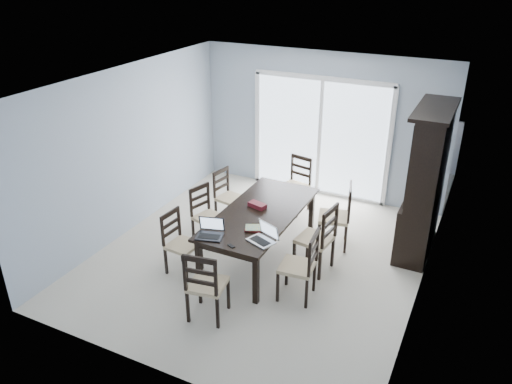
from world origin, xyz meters
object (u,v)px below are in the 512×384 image
Objects in this scene: chair_right_far at (341,209)px; chair_right_mid at (322,232)px; chair_left_far at (226,190)px; game_box at (257,205)px; china_hutch at (425,184)px; cell_phone at (231,246)px; laptop_silver at (261,238)px; hot_tub at (300,144)px; chair_right_near at (305,259)px; laptop_dark at (209,233)px; chair_left_near at (177,236)px; chair_end_near at (204,280)px; dining_table at (260,216)px; chair_end_far at (297,178)px; chair_left_mid at (205,209)px.

chair_right_mid is at bearing 161.76° from chair_right_far.
game_box is (0.91, -0.69, 0.24)m from chair_left_far.
china_hutch is 20.92× the size of cell_phone.
laptop_silver is 4.53m from hot_tub.
laptop_dark is at bearing 98.15° from chair_right_near.
chair_right_far is 2.14m from laptop_dark.
chair_left_near is 1.19m from chair_end_near.
chair_left_near is at bearing 130.32° from chair_end_near.
laptop_dark is at bearing -107.06° from dining_table.
hot_tub is (-1.16, 4.36, -0.36)m from laptop_silver.
chair_right_far reaches higher than laptop_silver.
laptop_silver is (1.25, 0.06, 0.26)m from chair_left_near.
chair_right_mid is 11.20× the size of cell_phone.
laptop_silver reaches higher than game_box.
laptop_silver is 0.96m from game_box.
chair_end_far is at bearing 168.70° from china_hutch.
laptop_silver is (0.36, -0.74, 0.13)m from dining_table.
chair_left_far is (-3.03, -0.46, -0.53)m from china_hutch.
china_hutch is at bearing 108.87° from chair_left_far.
chair_left_far is 0.92× the size of chair_end_far.
chair_end_far is 2.78× the size of laptop_silver.
chair_left_mid is 2.02m from chair_right_near.
dining_table is 2.41m from china_hutch.
cell_phone is at bearing -130.87° from china_hutch.
chair_end_far is at bearing -70.04° from hot_tub.
chair_right_mid is (1.91, -0.75, 0.08)m from chair_left_far.
laptop_silver is (1.37, -1.53, 0.27)m from chair_left_far.
chair_end_far is (0.91, 0.88, 0.04)m from chair_left_far.
china_hutch is at bearing 75.99° from cell_phone.
china_hutch is 2.43m from game_box.
chair_right_near is 0.99× the size of chair_end_near.
game_box is at bearing 140.39° from laptop_silver.
china_hutch is at bearing 71.84° from laptop_silver.
hot_tub is at bearing 80.56° from laptop_dark.
dining_table is at bearing 105.23° from chair_end_far.
chair_left_far is 0.91× the size of chair_end_near.
chair_left_mid is (-2.99, -1.19, -0.52)m from china_hutch.
chair_left_far is 0.91× the size of chair_right_near.
chair_left_far is 0.87× the size of chair_right_far.
chair_right_far is at bearing 59.47° from chair_end_near.
cell_phone is at bearing 83.26° from chair_left_near.
chair_left_near is 0.92× the size of chair_end_near.
chair_right_mid is at bearing 76.71° from laptop_silver.
chair_left_mid is at bearing 176.72° from dining_table.
dining_table is 1.00× the size of china_hutch.
game_box is 0.13× the size of hot_tub.
chair_end_near reaches higher than game_box.
chair_right_mid is at bearing 23.08° from laptop_dark.
dining_table is at bearing -77.53° from hot_tub.
game_box is at bearing 143.82° from chair_left_near.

